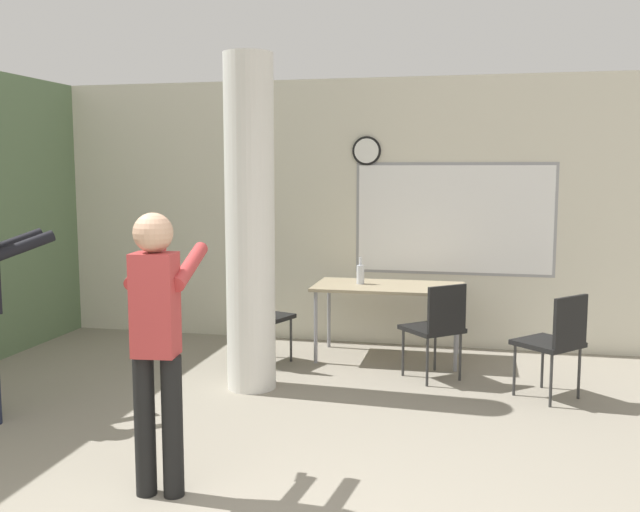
{
  "coord_description": "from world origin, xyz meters",
  "views": [
    {
      "loc": [
        1.08,
        -2.45,
        1.86
      ],
      "look_at": [
        -0.03,
        2.62,
        1.23
      ],
      "focal_mm": 40.0,
      "sensor_mm": 36.0,
      "label": 1
    }
  ],
  "objects_px": {
    "folding_table": "(389,290)",
    "chair_table_right": "(437,324)",
    "bottle_on_table": "(360,274)",
    "chair_mid_room": "(555,338)",
    "person_playing_front": "(157,331)",
    "chair_table_left": "(260,312)"
  },
  "relations": [
    {
      "from": "folding_table",
      "to": "chair_table_right",
      "type": "bearing_deg",
      "value": -51.79
    },
    {
      "from": "bottle_on_table",
      "to": "chair_mid_room",
      "type": "relative_size",
      "value": 0.31
    },
    {
      "from": "folding_table",
      "to": "chair_table_right",
      "type": "xyz_separation_m",
      "value": [
        0.5,
        -0.64,
        -0.17
      ]
    },
    {
      "from": "bottle_on_table",
      "to": "chair_table_right",
      "type": "height_order",
      "value": "bottle_on_table"
    },
    {
      "from": "person_playing_front",
      "to": "chair_mid_room",
      "type": "bearing_deg",
      "value": 43.23
    },
    {
      "from": "chair_table_left",
      "to": "bottle_on_table",
      "type": "bearing_deg",
      "value": 29.95
    },
    {
      "from": "folding_table",
      "to": "person_playing_front",
      "type": "distance_m",
      "value": 3.36
    },
    {
      "from": "bottle_on_table",
      "to": "chair_table_left",
      "type": "relative_size",
      "value": 0.31
    },
    {
      "from": "bottle_on_table",
      "to": "person_playing_front",
      "type": "height_order",
      "value": "person_playing_front"
    },
    {
      "from": "chair_mid_room",
      "to": "chair_table_left",
      "type": "bearing_deg",
      "value": 169.59
    },
    {
      "from": "folding_table",
      "to": "chair_mid_room",
      "type": "height_order",
      "value": "chair_mid_room"
    },
    {
      "from": "folding_table",
      "to": "bottle_on_table",
      "type": "relative_size",
      "value": 5.42
    },
    {
      "from": "chair_table_right",
      "to": "chair_table_left",
      "type": "bearing_deg",
      "value": 174.81
    },
    {
      "from": "folding_table",
      "to": "chair_table_left",
      "type": "relative_size",
      "value": 1.66
    },
    {
      "from": "chair_table_left",
      "to": "person_playing_front",
      "type": "distance_m",
      "value": 2.78
    },
    {
      "from": "chair_table_right",
      "to": "bottle_on_table",
      "type": "bearing_deg",
      "value": 140.13
    },
    {
      "from": "chair_table_left",
      "to": "chair_table_right",
      "type": "bearing_deg",
      "value": -5.19
    },
    {
      "from": "chair_table_left",
      "to": "person_playing_front",
      "type": "relative_size",
      "value": 0.54
    },
    {
      "from": "bottle_on_table",
      "to": "chair_mid_room",
      "type": "height_order",
      "value": "bottle_on_table"
    },
    {
      "from": "chair_table_left",
      "to": "chair_mid_room",
      "type": "bearing_deg",
      "value": -10.41
    },
    {
      "from": "bottle_on_table",
      "to": "chair_mid_room",
      "type": "distance_m",
      "value": 2.04
    },
    {
      "from": "chair_mid_room",
      "to": "person_playing_front",
      "type": "xyz_separation_m",
      "value": [
        -2.39,
        -2.25,
        0.45
      ]
    }
  ]
}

